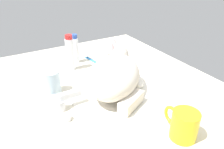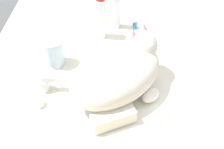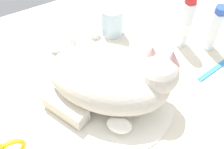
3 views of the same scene
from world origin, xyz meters
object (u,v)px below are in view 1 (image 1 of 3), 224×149
cat (115,73)px  mouthwash_bottle (75,50)px  faucet (63,103)px  coffee_mug (184,125)px  toothbrush (92,60)px  rinse_cup (52,82)px  toothpaste_bottle (70,54)px

cat → mouthwash_bottle: bearing=5.7°
faucet → cat: 20.80cm
mouthwash_bottle → faucet: bearing=151.7°
coffee_mug → toothbrush: coffee_mug is taller
mouthwash_bottle → toothbrush: size_ratio=1.02×
faucet → cat: bearing=-87.4°
rinse_cup → toothpaste_bottle: toothpaste_bottle is taller
coffee_mug → rinse_cup: 46.16cm
faucet → mouthwash_bottle: 36.25cm
toothbrush → coffee_mug: bearing=180.0°
cat → rinse_cup: size_ratio=3.66×
rinse_cup → mouthwash_bottle: (20.72, -17.20, 1.94)cm
faucet → coffee_mug: (-28.27, -24.16, 1.78)cm
cat → faucet: bearing=92.6°
rinse_cup → toothbrush: size_ratio=0.66×
coffee_mug → rinse_cup: rinse_cup is taller
rinse_cup → toothpaste_bottle: size_ratio=0.55×
faucet → mouthwash_bottle: bearing=-28.3°
coffee_mug → rinse_cup: (39.27, 24.26, 0.21)cm
faucet → toothbrush: faucet is taller
cat → toothbrush: (28.56, -4.01, -6.80)cm
faucet → coffee_mug: coffee_mug is taller
faucet → rinse_cup: rinse_cup is taller
mouthwash_bottle → toothbrush: mouthwash_bottle is taller
coffee_mug → mouthwash_bottle: (59.99, 7.06, 2.15)cm
coffee_mug → toothbrush: size_ratio=0.85×
faucet → rinse_cup: 11.18cm
faucet → rinse_cup: size_ratio=1.68×
rinse_cup → cat: bearing=-116.4°
cat → mouthwash_bottle: size_ratio=2.36×
mouthwash_bottle → cat: bearing=-174.3°
faucet → cat: cat is taller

